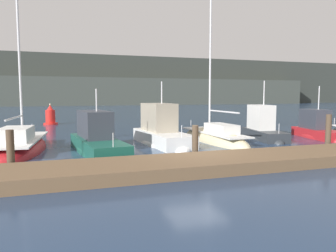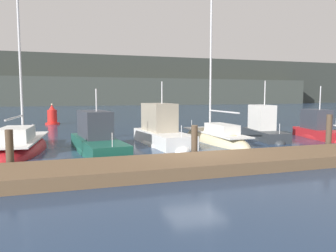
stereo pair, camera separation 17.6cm
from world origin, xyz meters
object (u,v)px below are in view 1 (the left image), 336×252
(motorboat_berth_5, at_px, (162,137))
(channel_buoy, at_px, (50,117))
(motorboat_berth_8, at_px, (317,133))
(sailboat_berth_3, at_px, (20,149))
(motorboat_berth_7, at_px, (263,133))
(motorboat_berth_4, at_px, (97,145))
(sailboat_berth_6, at_px, (214,140))

(motorboat_berth_5, relative_size, channel_buoy, 3.05)
(motorboat_berth_5, bearing_deg, motorboat_berth_8, -2.96)
(sailboat_berth_3, height_order, motorboat_berth_7, sailboat_berth_3)
(motorboat_berth_4, height_order, motorboat_berth_8, motorboat_berth_8)
(channel_buoy, bearing_deg, motorboat_berth_8, -43.38)
(motorboat_berth_5, relative_size, sailboat_berth_6, 0.56)
(sailboat_berth_3, relative_size, motorboat_berth_7, 2.13)
(sailboat_berth_6, height_order, channel_buoy, sailboat_berth_6)
(motorboat_berth_4, distance_m, channel_buoy, 17.54)
(sailboat_berth_3, distance_m, motorboat_berth_7, 14.67)
(motorboat_berth_5, relative_size, motorboat_berth_8, 1.22)
(sailboat_berth_3, bearing_deg, motorboat_berth_4, -21.78)
(sailboat_berth_3, distance_m, sailboat_berth_6, 11.08)
(motorboat_berth_4, xyz_separation_m, channel_buoy, (-2.58, 17.34, 0.42))
(motorboat_berth_4, bearing_deg, motorboat_berth_8, 3.60)
(motorboat_berth_5, bearing_deg, channel_buoy, 112.24)
(motorboat_berth_8, bearing_deg, sailboat_berth_6, 175.24)
(sailboat_berth_3, xyz_separation_m, sailboat_berth_6, (11.08, 0.06, -0.03))
(motorboat_berth_4, height_order, motorboat_berth_7, motorboat_berth_7)
(sailboat_berth_3, bearing_deg, sailboat_berth_6, 0.29)
(sailboat_berth_3, relative_size, sailboat_berth_6, 0.99)
(motorboat_berth_4, xyz_separation_m, motorboat_berth_8, (14.78, 0.93, -0.04))
(channel_buoy, bearing_deg, sailboat_berth_3, -94.16)
(sailboat_berth_3, relative_size, channel_buoy, 5.36)
(motorboat_berth_5, distance_m, motorboat_berth_7, 7.03)
(motorboat_berth_7, bearing_deg, motorboat_berth_8, -10.11)
(sailboat_berth_6, bearing_deg, motorboat_berth_8, -4.76)
(motorboat_berth_5, bearing_deg, sailboat_berth_6, 0.94)
(motorboat_berth_5, distance_m, motorboat_berth_8, 10.90)
(sailboat_berth_6, bearing_deg, motorboat_berth_7, 1.08)
(motorboat_berth_5, height_order, motorboat_berth_7, motorboat_berth_7)
(motorboat_berth_4, distance_m, motorboat_berth_8, 14.81)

